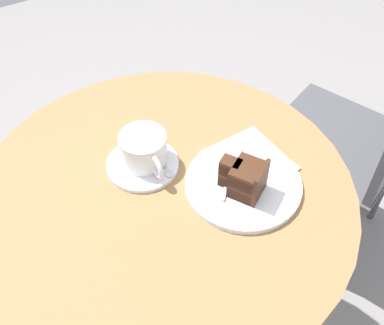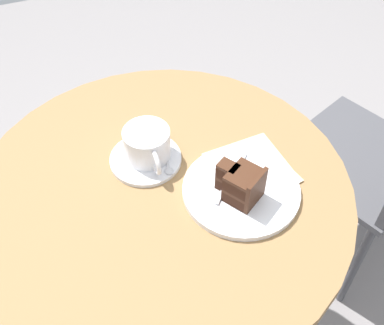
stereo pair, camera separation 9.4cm
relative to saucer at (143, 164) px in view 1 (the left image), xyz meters
name	(u,v)px [view 1 (the left image)]	position (x,y,z in m)	size (l,w,h in m)	color
cafe_table	(166,225)	(0.08, 0.01, -0.12)	(0.76, 0.76, 0.72)	olive
saucer	(143,164)	(0.00, 0.00, 0.00)	(0.15, 0.15, 0.01)	white
coffee_cup	(143,149)	(0.00, 0.01, 0.04)	(0.13, 0.10, 0.07)	white
teaspoon	(166,165)	(0.03, 0.04, 0.01)	(0.09, 0.03, 0.00)	silver
cake_plate	(243,184)	(0.15, 0.15, 0.00)	(0.23, 0.23, 0.01)	white
cake_slice	(245,178)	(0.16, 0.14, 0.04)	(0.10, 0.08, 0.07)	#381E14
fork	(231,166)	(0.10, 0.15, 0.01)	(0.12, 0.11, 0.00)	silver
napkin	(250,163)	(0.10, 0.19, 0.00)	(0.18, 0.16, 0.00)	beige
cafe_chair	(368,136)	(0.03, 0.67, -0.23)	(0.50, 0.50, 0.84)	#4C4C51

